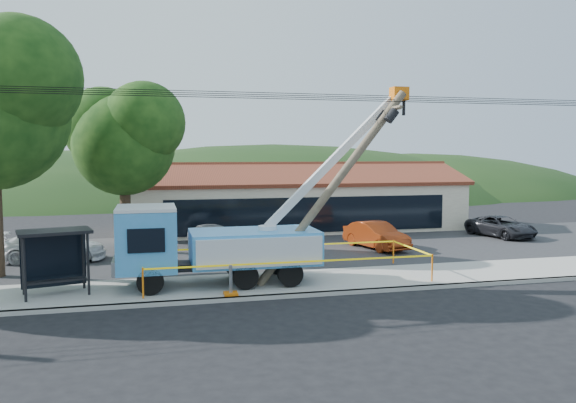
% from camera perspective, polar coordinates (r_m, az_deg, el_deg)
% --- Properties ---
extents(ground, '(120.00, 120.00, 0.00)m').
position_cam_1_polar(ground, '(19.12, 4.04, -11.14)').
color(ground, black).
rests_on(ground, ground).
extents(curb, '(60.00, 0.25, 0.15)m').
position_cam_1_polar(curb, '(21.04, 2.28, -9.41)').
color(curb, '#A9A79E').
rests_on(curb, ground).
extents(sidewalk, '(60.00, 4.00, 0.15)m').
position_cam_1_polar(sidewalk, '(22.82, 0.96, -8.26)').
color(sidewalk, '#A9A79E').
rests_on(sidewalk, ground).
extents(parking_lot, '(60.00, 12.00, 0.10)m').
position_cam_1_polar(parking_lot, '(30.48, -2.85, -4.94)').
color(parking_lot, '#28282B').
rests_on(parking_lot, ground).
extents(strip_mall, '(22.50, 8.53, 4.67)m').
position_cam_1_polar(strip_mall, '(38.84, 0.73, -0.07)').
color(strip_mall, beige).
rests_on(strip_mall, ground).
extents(tree_lot, '(6.30, 5.60, 8.94)m').
position_cam_1_polar(tree_lot, '(30.54, -16.36, 6.49)').
color(tree_lot, '#332316').
rests_on(tree_lot, ground).
extents(hill_west, '(78.40, 56.00, 28.00)m').
position_cam_1_polar(hill_west, '(73.29, -20.97, 0.51)').
color(hill_west, '#173312').
rests_on(hill_west, ground).
extents(hill_center, '(89.60, 64.00, 32.00)m').
position_cam_1_polar(hill_center, '(74.34, -1.49, 0.90)').
color(hill_center, '#173312').
rests_on(hill_center, ground).
extents(hill_east, '(72.80, 52.00, 26.00)m').
position_cam_1_polar(hill_east, '(80.94, 12.49, 1.12)').
color(hill_east, '#173312').
rests_on(hill_east, ground).
extents(utility_truck, '(11.72, 4.20, 7.81)m').
position_cam_1_polar(utility_truck, '(22.15, -7.59, -4.16)').
color(utility_truck, black).
rests_on(utility_truck, ground).
extents(leaning_pole, '(6.20, 1.85, 7.76)m').
position_cam_1_polar(leaning_pole, '(22.40, 5.30, 2.47)').
color(leaning_pole, brown).
rests_on(leaning_pole, ground).
extents(bus_shelter, '(2.77, 2.10, 2.38)m').
position_cam_1_polar(bus_shelter, '(22.16, -22.65, -4.27)').
color(bus_shelter, black).
rests_on(bus_shelter, ground).
extents(caution_tape, '(11.30, 3.78, 1.09)m').
position_cam_1_polar(caution_tape, '(23.04, -0.29, -5.89)').
color(caution_tape, orange).
rests_on(caution_tape, ground).
extents(car_silver, '(2.96, 4.40, 1.39)m').
position_cam_1_polar(car_silver, '(30.68, -7.52, -5.01)').
color(car_silver, '#A3A6AA').
rests_on(car_silver, ground).
extents(car_red, '(2.52, 4.61, 1.44)m').
position_cam_1_polar(car_red, '(31.04, 8.91, -4.91)').
color(car_red, maroon).
rests_on(car_red, ground).
extents(car_white, '(5.07, 2.36, 1.43)m').
position_cam_1_polar(car_white, '(29.45, -22.74, -5.78)').
color(car_white, white).
rests_on(car_white, ground).
extents(car_dark, '(2.96, 4.92, 1.28)m').
position_cam_1_polar(car_dark, '(37.28, 20.79, -3.52)').
color(car_dark, black).
rests_on(car_dark, ground).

